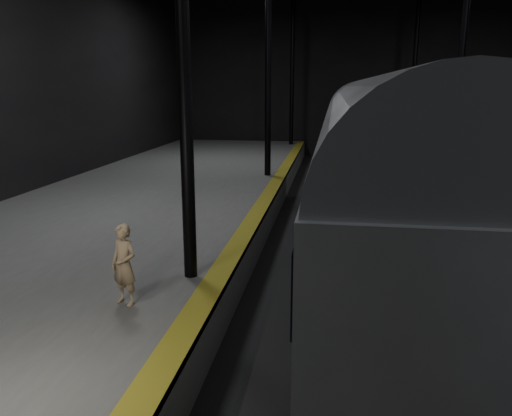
# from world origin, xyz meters

# --- Properties ---
(ground) EXTENTS (44.00, 44.00, 0.00)m
(ground) POSITION_xyz_m (0.00, 0.00, 0.00)
(ground) COLOR black
(ground) RESTS_ON ground
(platform_left) EXTENTS (9.00, 43.80, 1.00)m
(platform_left) POSITION_xyz_m (-7.50, 0.00, 0.50)
(platform_left) COLOR #4F4E4C
(platform_left) RESTS_ON ground
(tactile_strip) EXTENTS (0.50, 43.80, 0.01)m
(tactile_strip) POSITION_xyz_m (-3.25, 0.00, 1.00)
(tactile_strip) COLOR olive
(tactile_strip) RESTS_ON platform_left
(track) EXTENTS (2.40, 43.00, 0.24)m
(track) POSITION_xyz_m (0.00, 0.00, 0.07)
(track) COLOR #3F3328
(track) RESTS_ON ground
(train) EXTENTS (2.73, 18.19, 4.86)m
(train) POSITION_xyz_m (-0.00, -0.27, 2.71)
(train) COLOR #9DA0A4
(train) RESTS_ON ground
(woman) EXTENTS (0.63, 0.53, 1.46)m
(woman) POSITION_xyz_m (-4.56, -5.47, 1.73)
(woman) COLOR tan
(woman) RESTS_ON platform_left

